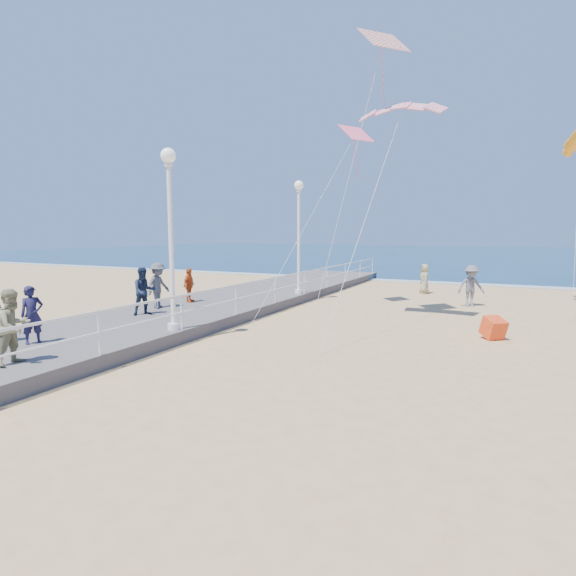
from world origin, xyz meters
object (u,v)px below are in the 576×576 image
at_px(box_kite, 493,330).
at_px(spectator_3, 189,285).
at_px(spectator_1, 14,327).
at_px(beach_walker_a, 471,286).
at_px(lamp_post_mid, 170,220).
at_px(spectator_7, 144,291).
at_px(beach_walker_c, 425,279).
at_px(lamp_post_far, 299,225).
at_px(spectator_0, 32,315).
at_px(spectator_2, 158,285).

bearing_deg(box_kite, spectator_3, 142.10).
relative_size(spectator_1, beach_walker_a, 0.90).
bearing_deg(spectator_1, lamp_post_mid, -20.06).
xyz_separation_m(spectator_7, beach_walker_c, (7.53, 13.17, -0.43)).
bearing_deg(spectator_7, lamp_post_far, 12.46).
height_order(spectator_3, beach_walker_c, spectator_3).
xyz_separation_m(lamp_post_mid, lamp_post_far, (0.00, 9.00, 0.00)).
bearing_deg(spectator_0, lamp_post_far, 10.08).
bearing_deg(spectator_3, beach_walker_c, -50.18).
height_order(spectator_7, beach_walker_a, spectator_7).
bearing_deg(beach_walker_c, lamp_post_mid, -43.41).
bearing_deg(spectator_3, beach_walker_a, -70.03).
distance_m(spectator_7, box_kite, 11.72).
bearing_deg(lamp_post_mid, spectator_1, -100.98).
bearing_deg(box_kite, spectator_7, 157.22).
distance_m(spectator_0, spectator_2, 5.93).
bearing_deg(spectator_2, box_kite, -83.96).
xyz_separation_m(spectator_0, spectator_3, (-0.83, 7.51, -0.05)).
xyz_separation_m(lamp_post_far, spectator_3, (-3.03, -4.42, -2.54)).
bearing_deg(lamp_post_far, box_kite, -26.47).
relative_size(spectator_3, beach_walker_c, 0.89).
relative_size(spectator_1, box_kite, 2.79).
xyz_separation_m(spectator_1, box_kite, (9.48, 8.99, -0.94)).
bearing_deg(beach_walker_c, spectator_3, -63.05).
height_order(lamp_post_far, spectator_7, lamp_post_far).
relative_size(lamp_post_mid, spectator_0, 3.48).
height_order(spectator_1, beach_walker_c, spectator_1).
bearing_deg(spectator_7, spectator_2, 54.95).
bearing_deg(beach_walker_a, lamp_post_mid, -152.40).
xyz_separation_m(lamp_post_far, beach_walker_c, (4.93, 5.71, -2.85)).
xyz_separation_m(beach_walker_c, box_kite, (3.71, -10.01, -0.51)).
bearing_deg(lamp_post_far, lamp_post_mid, -90.00).
bearing_deg(lamp_post_far, beach_walker_a, 16.08).
distance_m(lamp_post_mid, lamp_post_far, 9.00).
bearing_deg(spectator_7, lamp_post_mid, -88.88).
height_order(spectator_7, beach_walker_c, spectator_7).
distance_m(spectator_3, beach_walker_c, 12.89).
bearing_deg(beach_walker_c, spectator_0, -46.90).
distance_m(spectator_0, beach_walker_a, 17.13).
distance_m(lamp_post_mid, spectator_7, 3.87).
bearing_deg(spectator_1, spectator_3, 4.83).
distance_m(lamp_post_far, beach_walker_a, 8.29).
bearing_deg(spectator_7, beach_walker_c, 1.91).
distance_m(lamp_post_mid, spectator_0, 4.44).
bearing_deg(lamp_post_far, spectator_0, -100.47).
bearing_deg(spectator_3, spectator_0, 174.27).
xyz_separation_m(spectator_2, spectator_3, (0.16, 1.67, -0.16)).
height_order(spectator_0, beach_walker_a, spectator_0).
bearing_deg(spectator_1, box_kite, -55.57).
distance_m(spectator_7, beach_walker_c, 15.18).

